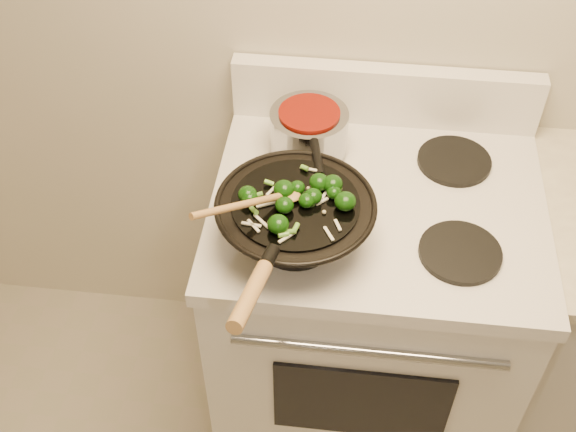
# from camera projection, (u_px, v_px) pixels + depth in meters

# --- Properties ---
(stove) EXTENTS (0.78, 0.67, 1.08)m
(stove) POSITION_uv_depth(u_px,v_px,m) (364.00, 313.00, 2.01)
(stove) COLOR white
(stove) RESTS_ON ground
(wok) EXTENTS (0.34, 0.57, 0.21)m
(wok) POSITION_uv_depth(u_px,v_px,m) (295.00, 219.00, 1.54)
(wok) COLOR black
(wok) RESTS_ON stove
(stirfry) EXTENTS (0.25, 0.23, 0.04)m
(stirfry) POSITION_uv_depth(u_px,v_px,m) (300.00, 197.00, 1.50)
(stirfry) COLOR black
(stirfry) RESTS_ON wok
(wooden_spoon) EXTENTS (0.21, 0.22, 0.10)m
(wooden_spoon) POSITION_uv_depth(u_px,v_px,m) (262.00, 200.00, 1.47)
(wooden_spoon) COLOR #A97B42
(wooden_spoon) RESTS_ON wok
(saucepan) EXTENTS (0.19, 0.30, 0.11)m
(saucepan) POSITION_uv_depth(u_px,v_px,m) (309.00, 131.00, 1.75)
(saucepan) COLOR #93969B
(saucepan) RESTS_ON stove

